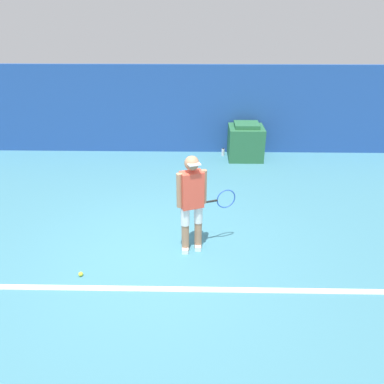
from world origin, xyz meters
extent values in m
plane|color=teal|center=(0.00, 0.00, 0.00)|extent=(24.00, 24.00, 0.00)
cube|color=#234C99|center=(0.00, 4.94, 1.15)|extent=(24.00, 0.10, 2.31)
cube|color=white|center=(0.00, -0.79, 0.01)|extent=(21.60, 0.10, 0.01)
cylinder|color=#A37556|center=(0.44, 0.17, 0.25)|extent=(0.12, 0.12, 0.49)
cylinder|color=white|center=(0.44, 0.17, 0.64)|extent=(0.14, 0.14, 0.30)
cube|color=white|center=(0.44, 0.17, 0.04)|extent=(0.10, 0.24, 0.08)
cylinder|color=#A37556|center=(0.65, 0.25, 0.25)|extent=(0.12, 0.12, 0.49)
cylinder|color=white|center=(0.65, 0.25, 0.64)|extent=(0.14, 0.14, 0.30)
cube|color=white|center=(0.65, 0.25, 0.04)|extent=(0.10, 0.24, 0.08)
cube|color=#E54C38|center=(0.54, 0.21, 1.08)|extent=(0.39, 0.31, 0.58)
sphere|color=#A37556|center=(0.54, 0.21, 1.52)|extent=(0.22, 0.22, 0.22)
cube|color=white|center=(0.58, 0.12, 1.54)|extent=(0.21, 0.18, 0.02)
cylinder|color=#A37556|center=(0.36, 0.14, 1.10)|extent=(0.09, 0.09, 0.55)
cylinder|color=#A37556|center=(0.73, 0.28, 1.10)|extent=(0.09, 0.09, 0.55)
cylinder|color=black|center=(0.84, 0.32, 0.83)|extent=(0.23, 0.11, 0.03)
torus|color=#2851B2|center=(1.09, 0.42, 0.83)|extent=(0.31, 0.14, 0.33)
sphere|color=#D1E533|center=(-1.08, -0.52, 0.03)|extent=(0.07, 0.07, 0.07)
cube|color=#28663D|center=(1.86, 4.42, 0.42)|extent=(0.89, 0.83, 0.85)
cube|color=#28663D|center=(1.86, 4.42, 0.90)|extent=(0.62, 0.58, 0.10)
cylinder|color=white|center=(1.29, 4.60, 0.09)|extent=(0.08, 0.08, 0.18)
cylinder|color=black|center=(1.29, 4.60, 0.19)|extent=(0.04, 0.04, 0.02)
camera|label=1|loc=(0.65, -4.90, 3.54)|focal=35.00mm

